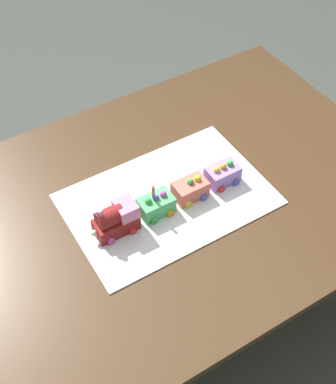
% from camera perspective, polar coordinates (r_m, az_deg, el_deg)
% --- Properties ---
extents(ground_plane, '(8.00, 8.00, 0.00)m').
position_cam_1_polar(ground_plane, '(2.20, 0.95, -12.82)').
color(ground_plane, '#474C44').
extents(dining_table, '(1.40, 1.00, 0.74)m').
position_cam_1_polar(dining_table, '(1.67, 1.22, -2.44)').
color(dining_table, '#4C331E').
rests_on(dining_table, ground).
extents(cake_board, '(0.60, 0.40, 0.00)m').
position_cam_1_polar(cake_board, '(1.57, -0.00, -0.77)').
color(cake_board, silver).
rests_on(cake_board, dining_table).
extents(cake_locomotive, '(0.14, 0.08, 0.12)m').
position_cam_1_polar(cake_locomotive, '(1.46, -5.69, -2.99)').
color(cake_locomotive, maroon).
rests_on(cake_locomotive, cake_board).
extents(cake_car_gondola_mint_green, '(0.10, 0.08, 0.07)m').
position_cam_1_polar(cake_car_gondola_mint_green, '(1.51, -1.32, -1.42)').
color(cake_car_gondola_mint_green, '#59CC7A').
rests_on(cake_car_gondola_mint_green, cake_board).
extents(cake_car_flatbed_coral, '(0.10, 0.08, 0.07)m').
position_cam_1_polar(cake_car_flatbed_coral, '(1.56, 2.44, 0.31)').
color(cake_car_flatbed_coral, '#F27260').
rests_on(cake_car_flatbed_coral, cake_board).
extents(cake_car_hopper_lavender, '(0.10, 0.08, 0.07)m').
position_cam_1_polar(cake_car_hopper_lavender, '(1.60, 5.97, 1.96)').
color(cake_car_hopper_lavender, '#AD84E0').
rests_on(cake_car_hopper_lavender, cake_board).
extents(birthday_candle, '(0.01, 0.01, 0.05)m').
position_cam_1_polar(birthday_candle, '(1.46, -1.61, 0.13)').
color(birthday_candle, '#F24C59').
rests_on(birthday_candle, cake_car_gondola_mint_green).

